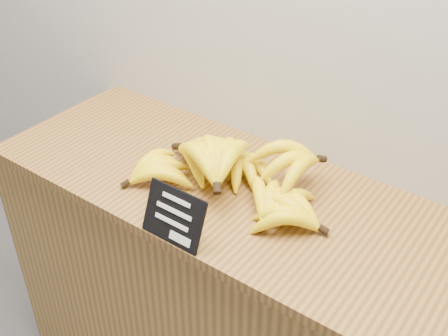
% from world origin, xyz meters
% --- Properties ---
extents(counter, '(1.48, 0.50, 0.90)m').
position_xyz_m(counter, '(0.10, 2.75, 0.45)').
color(counter, olive).
rests_on(counter, ground).
extents(counter_top, '(1.36, 0.54, 0.03)m').
position_xyz_m(counter_top, '(0.10, 2.75, 0.92)').
color(counter_top, olive).
rests_on(counter_top, counter).
extents(chalkboard_sign, '(0.16, 0.05, 0.12)m').
position_xyz_m(chalkboard_sign, '(0.10, 2.51, 0.99)').
color(chalkboard_sign, black).
rests_on(chalkboard_sign, counter_top).
extents(banana_pile, '(0.59, 0.34, 0.13)m').
position_xyz_m(banana_pile, '(0.10, 2.75, 0.98)').
color(banana_pile, '#FFE70A').
rests_on(banana_pile, counter_top).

